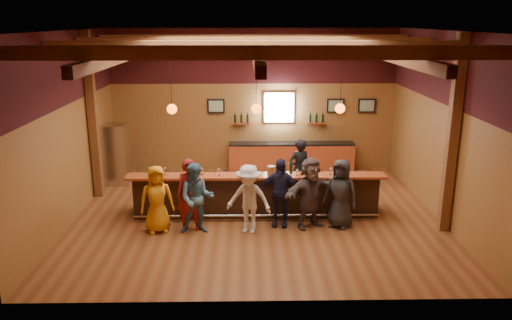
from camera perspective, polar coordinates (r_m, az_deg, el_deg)
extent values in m
plane|color=brown|center=(12.65, 0.03, -6.27)|extent=(9.00, 9.00, 0.00)
cube|color=brown|center=(15.92, -0.25, 6.76)|extent=(9.00, 0.04, 4.50)
cube|color=brown|center=(8.12, 0.57, -2.16)|extent=(9.00, 0.04, 4.50)
cube|color=brown|center=(12.73, -20.72, 3.43)|extent=(0.04, 8.00, 4.50)
cube|color=brown|center=(12.88, 20.51, 3.59)|extent=(0.04, 8.00, 4.50)
cube|color=brown|center=(11.73, 0.03, 14.57)|extent=(9.00, 8.00, 0.04)
cube|color=#380F11|center=(15.74, -0.26, 11.79)|extent=(9.00, 0.01, 1.70)
cube|color=#380F11|center=(12.52, -21.26, 9.70)|extent=(0.01, 8.00, 1.70)
cube|color=#380F11|center=(12.68, 21.03, 9.78)|extent=(0.01, 8.00, 1.70)
cube|color=brown|center=(14.07, -18.16, 4.77)|extent=(0.22, 0.22, 4.50)
cube|color=brown|center=(11.92, 21.54, 2.57)|extent=(0.22, 0.22, 4.50)
cube|color=brown|center=(8.74, 0.42, 12.17)|extent=(8.80, 0.20, 0.25)
cube|color=brown|center=(10.74, 0.13, 12.85)|extent=(8.80, 0.20, 0.25)
cube|color=brown|center=(12.74, -0.06, 13.31)|extent=(8.80, 0.20, 0.25)
cube|color=brown|center=(14.73, -0.20, 13.65)|extent=(8.80, 0.20, 0.25)
cube|color=brown|center=(12.07, -14.66, 11.49)|extent=(0.18, 7.80, 0.22)
cube|color=brown|center=(11.75, 0.03, 11.88)|extent=(0.18, 7.80, 0.22)
cube|color=brown|center=(12.18, 14.58, 11.53)|extent=(0.18, 7.80, 0.22)
cube|color=black|center=(12.46, 0.03, -4.03)|extent=(6.00, 0.60, 1.05)
cube|color=#96391B|center=(12.11, 0.04, -1.85)|extent=(6.30, 0.50, 0.06)
cube|color=black|center=(12.70, -0.01, -1.75)|extent=(6.00, 0.48, 0.05)
cube|color=black|center=(12.85, -0.01, -3.77)|extent=(6.00, 0.48, 0.90)
cube|color=silver|center=(12.90, 8.92, -1.87)|extent=(0.45, 0.40, 0.14)
cube|color=silver|center=(13.00, 11.09, -1.84)|extent=(0.45, 0.40, 0.14)
cylinder|color=silver|center=(12.21, 0.06, -6.35)|extent=(6.00, 0.06, 0.06)
cube|color=#96391B|center=(16.09, 4.05, 0.26)|extent=(4.00, 0.50, 0.90)
cube|color=black|center=(15.97, 4.08, 1.90)|extent=(4.00, 0.52, 0.05)
cube|color=silver|center=(15.94, 2.64, 6.02)|extent=(0.95, 0.08, 0.95)
cube|color=white|center=(15.89, 2.66, 5.99)|extent=(0.78, 0.01, 0.78)
cube|color=black|center=(15.91, -4.60, 6.16)|extent=(0.55, 0.04, 0.45)
cube|color=silver|center=(15.89, -4.60, 6.14)|extent=(0.45, 0.01, 0.35)
cube|color=black|center=(16.13, 9.08, 6.14)|extent=(0.55, 0.04, 0.45)
cube|color=silver|center=(16.11, 9.09, 6.13)|extent=(0.45, 0.01, 0.35)
cube|color=black|center=(16.34, 12.55, 6.08)|extent=(0.55, 0.04, 0.45)
cube|color=silver|center=(16.32, 12.57, 6.07)|extent=(0.45, 0.01, 0.35)
cube|color=#96391B|center=(15.93, -1.69, 4.20)|extent=(0.60, 0.18, 0.04)
cylinder|color=black|center=(15.90, -2.41, 4.72)|extent=(0.07, 0.07, 0.26)
cylinder|color=black|center=(15.90, -1.69, 4.73)|extent=(0.07, 0.07, 0.26)
cylinder|color=black|center=(15.90, -0.97, 4.73)|extent=(0.07, 0.07, 0.26)
cube|color=#96391B|center=(16.08, 6.92, 4.20)|extent=(0.60, 0.18, 0.04)
cylinder|color=black|center=(16.03, 6.23, 4.73)|extent=(0.07, 0.07, 0.26)
cylinder|color=black|center=(16.05, 6.94, 4.73)|extent=(0.07, 0.07, 0.26)
cylinder|color=black|center=(16.08, 7.65, 4.72)|extent=(0.07, 0.07, 0.26)
cylinder|color=black|center=(11.94, -9.73, 8.71)|extent=(0.01, 0.01, 1.25)
sphere|color=#FA5C0C|center=(12.03, -9.59, 5.76)|extent=(0.24, 0.24, 0.24)
cylinder|color=black|center=(11.81, 0.03, 8.86)|extent=(0.01, 0.01, 1.25)
sphere|color=#FA5C0C|center=(11.90, 0.03, 5.87)|extent=(0.24, 0.24, 0.24)
cylinder|color=black|center=(12.02, 9.72, 8.75)|extent=(0.01, 0.01, 1.25)
sphere|color=#FA5C0C|center=(12.11, 9.58, 5.82)|extent=(0.24, 0.24, 0.24)
cube|color=silver|center=(15.33, -15.68, 0.65)|extent=(0.70, 0.70, 1.80)
imported|color=orange|center=(11.66, -11.27, -4.40)|extent=(0.88, 0.69, 1.58)
imported|color=maroon|center=(11.57, -7.54, -4.02)|extent=(0.67, 0.48, 1.71)
imported|color=teal|center=(11.45, -6.79, -4.38)|extent=(0.83, 0.66, 1.65)
imported|color=silver|center=(11.38, -0.83, -4.49)|extent=(1.17, 0.88, 1.61)
imported|color=#1B1B36|center=(11.75, 2.72, -3.73)|extent=(1.03, 0.57, 1.66)
imported|color=#514141|center=(11.72, 6.23, -3.75)|extent=(1.63, 1.18, 1.70)
imported|color=#272729|center=(11.85, 9.64, -3.80)|extent=(0.96, 0.85, 1.65)
imported|color=black|center=(13.56, 4.96, -1.04)|extent=(0.71, 0.59, 1.67)
cylinder|color=brown|center=(12.08, 1.75, -1.21)|extent=(0.20, 0.20, 0.22)
cylinder|color=black|center=(12.24, 3.28, -0.97)|extent=(0.07, 0.07, 0.23)
cylinder|color=black|center=(12.20, 3.29, -0.26)|extent=(0.02, 0.02, 0.08)
cylinder|color=black|center=(12.22, 4.02, -0.93)|extent=(0.08, 0.08, 0.26)
cylinder|color=black|center=(12.17, 4.04, -0.13)|extent=(0.03, 0.03, 0.09)
cylinder|color=silver|center=(12.27, -11.97, -1.80)|extent=(0.07, 0.07, 0.01)
cylinder|color=silver|center=(12.26, -11.99, -1.56)|extent=(0.01, 0.01, 0.10)
sphere|color=silver|center=(12.23, -12.01, -1.18)|extent=(0.08, 0.08, 0.08)
cylinder|color=silver|center=(12.29, -10.37, -1.69)|extent=(0.08, 0.08, 0.01)
cylinder|color=silver|center=(12.27, -10.39, -1.43)|extent=(0.01, 0.01, 0.11)
sphere|color=silver|center=(12.24, -10.41, -1.03)|extent=(0.09, 0.09, 0.09)
cylinder|color=silver|center=(12.19, -6.19, -1.66)|extent=(0.07, 0.07, 0.01)
cylinder|color=silver|center=(12.17, -6.20, -1.42)|extent=(0.01, 0.01, 0.10)
sphere|color=silver|center=(12.15, -6.21, -1.06)|extent=(0.08, 0.08, 0.08)
cylinder|color=silver|center=(12.07, -4.24, -1.79)|extent=(0.07, 0.07, 0.01)
cylinder|color=silver|center=(12.05, -4.24, -1.55)|extent=(0.01, 0.01, 0.10)
sphere|color=silver|center=(12.03, -4.25, -1.17)|extent=(0.08, 0.08, 0.08)
cylinder|color=silver|center=(12.10, -1.50, -1.71)|extent=(0.06, 0.06, 0.01)
cylinder|color=silver|center=(12.09, -1.50, -1.49)|extent=(0.01, 0.01, 0.09)
sphere|color=silver|center=(12.07, -1.50, -1.16)|extent=(0.07, 0.07, 0.07)
cylinder|color=silver|center=(12.10, 4.71, -1.76)|extent=(0.06, 0.06, 0.01)
cylinder|color=silver|center=(12.09, 4.72, -1.54)|extent=(0.01, 0.01, 0.09)
sphere|color=silver|center=(12.06, 4.73, -1.21)|extent=(0.07, 0.07, 0.07)
cylinder|color=silver|center=(12.15, 5.49, -1.69)|extent=(0.07, 0.07, 0.01)
cylinder|color=silver|center=(12.14, 5.50, -1.45)|extent=(0.01, 0.01, 0.10)
sphere|color=silver|center=(12.11, 5.51, -1.07)|extent=(0.08, 0.08, 0.08)
cylinder|color=silver|center=(12.27, 8.52, -1.63)|extent=(0.07, 0.07, 0.01)
cylinder|color=silver|center=(12.25, 8.53, -1.39)|extent=(0.01, 0.01, 0.10)
sphere|color=silver|center=(12.23, 8.54, -1.03)|extent=(0.08, 0.08, 0.08)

